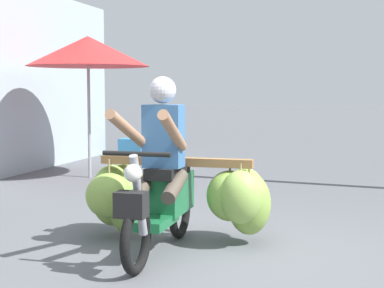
{
  "coord_description": "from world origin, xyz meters",
  "views": [
    {
      "loc": [
        1.21,
        -4.74,
        1.45
      ],
      "look_at": [
        -0.49,
        1.07,
        0.9
      ],
      "focal_mm": 54.52,
      "sensor_mm": 36.0,
      "label": 1
    }
  ],
  "objects": [
    {
      "name": "ground_plane",
      "position": [
        0.0,
        0.0,
        0.0
      ],
      "size": [
        120.0,
        120.0,
        0.0
      ],
      "primitive_type": "plane",
      "color": "#56595E"
    },
    {
      "name": "motorbike_main_loaded",
      "position": [
        -0.52,
        0.46,
        0.5
      ],
      "size": [
        1.86,
        1.83,
        1.58
      ],
      "color": "black",
      "rests_on": "ground"
    },
    {
      "name": "market_umbrella_near_shop",
      "position": [
        -3.18,
        4.11,
        2.11
      ],
      "size": [
        2.04,
        2.04,
        2.36
      ],
      "color": "#99999E",
      "rests_on": "ground"
    },
    {
      "name": "produce_crate",
      "position": [
        -3.86,
        7.69,
        0.18
      ],
      "size": [
        0.56,
        0.4,
        0.36
      ],
      "primitive_type": "cube",
      "color": "teal",
      "rests_on": "ground"
    }
  ]
}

